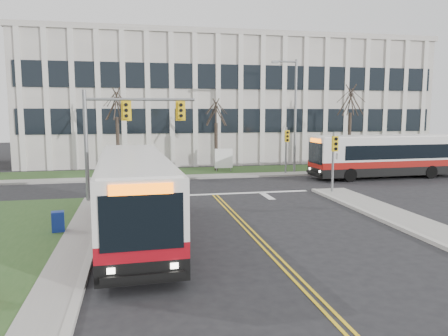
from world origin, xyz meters
TOP-DOWN VIEW (x-y plane):
  - ground at (0.00, 0.00)m, footprint 120.00×120.00m
  - sidewalk_west at (-7.00, -5.00)m, footprint 1.20×26.00m
  - sidewalk_cross at (5.00, 15.20)m, footprint 44.00×1.60m
  - building_lawn at (5.00, 18.00)m, footprint 44.00×5.00m
  - office_building at (5.00, 30.00)m, footprint 40.00×16.00m
  - mast_arm_signal at (-5.62, 7.16)m, footprint 6.11×0.38m
  - signal_pole_near at (7.20, 6.90)m, footprint 0.34×0.39m
  - signal_pole_far at (7.20, 15.40)m, footprint 0.34×0.39m
  - streetlight at (8.03, 16.20)m, footprint 2.15×0.25m
  - directory_sign at (2.50, 17.50)m, footprint 1.50×0.12m
  - tree_left at (-6.00, 18.00)m, footprint 1.80×1.80m
  - tree_mid at (2.00, 18.20)m, footprint 1.80×1.80m
  - tree_right at (14.00, 18.00)m, footprint 1.80×1.80m
  - bus_main at (-4.77, 0.01)m, footprint 3.03×12.12m
  - bus_cross at (14.22, 12.29)m, footprint 12.01×2.98m
  - newspaper_box_blue at (-7.87, 0.86)m, footprint 0.57×0.53m

SIDE VIEW (x-z plane):
  - ground at x=0.00m, z-range 0.00..0.00m
  - building_lawn at x=5.00m, z-range 0.00..0.12m
  - sidewalk_west at x=-7.00m, z-range 0.00..0.14m
  - sidewalk_cross at x=5.00m, z-range 0.00..0.14m
  - newspaper_box_blue at x=-7.87m, z-range 0.00..0.95m
  - directory_sign at x=2.50m, z-range 0.17..2.17m
  - bus_cross at x=14.22m, z-range 0.00..3.18m
  - bus_main at x=-4.77m, z-range 0.00..3.21m
  - signal_pole_near at x=7.20m, z-range 0.60..4.40m
  - signal_pole_far at x=7.20m, z-range 0.60..4.40m
  - mast_arm_signal at x=-5.62m, z-range 1.16..7.36m
  - tree_mid at x=2.00m, z-range 1.47..8.29m
  - streetlight at x=8.03m, z-range 0.59..9.79m
  - tree_left at x=-6.00m, z-range 1.66..9.36m
  - tree_right at x=14.00m, z-range 1.78..10.03m
  - office_building at x=5.00m, z-range 0.00..12.00m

